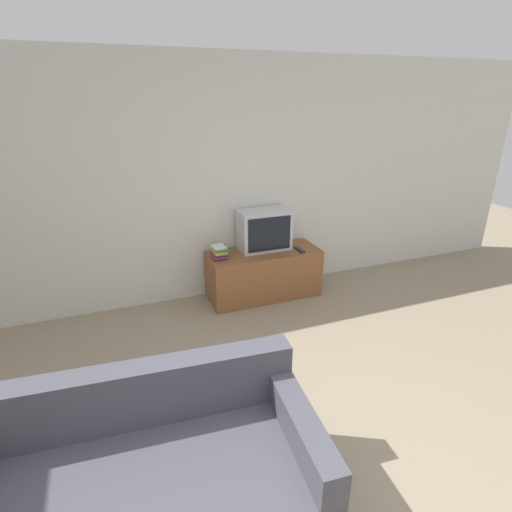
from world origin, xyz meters
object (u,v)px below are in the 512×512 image
tv_stand (264,274)px  book_stack (219,251)px  couch (144,487)px  television (264,230)px  remote_on_stand (299,250)px

tv_stand → book_stack: 0.62m
couch → book_stack: 2.55m
television → couch: size_ratio=0.30×
tv_stand → remote_on_stand: size_ratio=6.90×
tv_stand → television: 0.51m
tv_stand → remote_on_stand: 0.49m
tv_stand → couch: couch is taller
couch → remote_on_stand: size_ratio=10.30×
television → book_stack: television is taller
book_stack → tv_stand: bearing=-1.3°
tv_stand → television: television is taller
television → remote_on_stand: bearing=-29.5°
couch → book_stack: size_ratio=8.74×
tv_stand → couch: size_ratio=0.67×
remote_on_stand → couch: bearing=-132.5°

